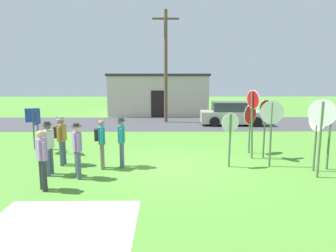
% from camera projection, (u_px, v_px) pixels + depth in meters
% --- Properties ---
extents(ground_plane, '(80.00, 80.00, 0.00)m').
position_uv_depth(ground_plane, '(173.00, 167.00, 10.67)').
color(ground_plane, '#518E33').
extents(street_asphalt, '(60.00, 6.40, 0.01)m').
position_uv_depth(street_asphalt, '(169.00, 123.00, 20.76)').
color(street_asphalt, '#424247').
rests_on(street_asphalt, ground).
extents(concrete_path, '(3.20, 2.40, 0.01)m').
position_uv_depth(concrete_path, '(62.00, 223.00, 6.51)').
color(concrete_path, '#ADAAA3').
rests_on(concrete_path, ground).
extents(building_background, '(8.18, 4.93, 3.41)m').
position_uv_depth(building_background, '(159.00, 94.00, 26.05)').
color(building_background, beige).
rests_on(building_background, ground).
extents(utility_pole, '(1.80, 0.24, 7.60)m').
position_uv_depth(utility_pole, '(166.00, 65.00, 20.78)').
color(utility_pole, brown).
rests_on(utility_pole, ground).
extents(parked_car_on_street, '(4.38, 2.17, 1.51)m').
position_uv_depth(parked_car_on_street, '(232.00, 114.00, 20.09)').
color(parked_car_on_street, '#B7B2A3').
rests_on(parked_car_on_street, ground).
extents(stop_sign_far_back, '(0.80, 0.14, 2.32)m').
position_uv_depth(stop_sign_far_back, '(271.00, 122.00, 10.48)').
color(stop_sign_far_back, '#51664C').
rests_on(stop_sign_far_back, ground).
extents(stop_sign_low_front, '(0.65, 0.27, 1.92)m').
position_uv_depth(stop_sign_low_front, '(230.00, 131.00, 10.44)').
color(stop_sign_low_front, '#51664C').
rests_on(stop_sign_low_front, ground).
extents(stop_sign_leaning_right, '(0.22, 0.72, 2.09)m').
position_uv_depth(stop_sign_leaning_right, '(316.00, 129.00, 9.97)').
color(stop_sign_leaning_right, '#51664C').
rests_on(stop_sign_leaning_right, ground).
extents(stop_sign_leaning_left, '(0.65, 0.54, 2.46)m').
position_uv_depth(stop_sign_leaning_left, '(321.00, 124.00, 9.27)').
color(stop_sign_leaning_left, '#51664C').
rests_on(stop_sign_leaning_left, ground).
extents(stop_sign_tallest, '(0.65, 0.56, 2.04)m').
position_uv_depth(stop_sign_tallest, '(250.00, 120.00, 12.41)').
color(stop_sign_tallest, '#51664C').
rests_on(stop_sign_tallest, ground).
extents(stop_sign_rear_left, '(0.32, 0.68, 2.64)m').
position_uv_depth(stop_sign_rear_left, '(252.00, 113.00, 11.47)').
color(stop_sign_rear_left, '#51664C').
rests_on(stop_sign_rear_left, ground).
extents(stop_sign_rear_right, '(0.57, 0.31, 2.27)m').
position_uv_depth(stop_sign_rear_right, '(265.00, 119.00, 11.62)').
color(stop_sign_rear_right, '#51664C').
rests_on(stop_sign_rear_right, ground).
extents(stop_sign_nearest, '(0.53, 0.65, 2.27)m').
position_uv_depth(stop_sign_nearest, '(330.00, 124.00, 10.12)').
color(stop_sign_nearest, '#51664C').
rests_on(stop_sign_nearest, ground).
extents(person_with_sunhat, '(0.31, 0.57, 1.74)m').
position_uv_depth(person_with_sunhat, '(122.00, 139.00, 10.51)').
color(person_with_sunhat, '#4C5670').
rests_on(person_with_sunhat, ground).
extents(person_in_blue, '(0.40, 0.57, 1.74)m').
position_uv_depth(person_in_blue, '(61.00, 137.00, 10.74)').
color(person_in_blue, '#4C5670').
rests_on(person_in_blue, ground).
extents(person_holding_notes, '(0.31, 0.56, 1.74)m').
position_uv_depth(person_holding_notes, '(48.00, 145.00, 9.62)').
color(person_holding_notes, '#4C5670').
rests_on(person_holding_notes, ground).
extents(person_near_signs, '(0.36, 0.51, 1.74)m').
position_uv_depth(person_near_signs, '(77.00, 147.00, 9.30)').
color(person_near_signs, '#4C5670').
rests_on(person_near_signs, ground).
extents(person_on_left, '(0.41, 0.56, 1.69)m').
position_uv_depth(person_on_left, '(101.00, 141.00, 10.31)').
color(person_on_left, '#7A6B56').
rests_on(person_on_left, ground).
extents(person_in_dark_shirt, '(0.39, 0.47, 1.69)m').
position_uv_depth(person_in_dark_shirt, '(42.00, 157.00, 8.30)').
color(person_in_dark_shirt, '#2D2D33').
rests_on(person_in_dark_shirt, ground).
extents(info_panel_leftmost, '(0.31, 0.54, 1.52)m').
position_uv_depth(info_panel_leftmost, '(59.00, 129.00, 12.33)').
color(info_panel_leftmost, '#4C4C51').
rests_on(info_panel_leftmost, ground).
extents(info_panel_middle, '(0.06, 0.60, 1.78)m').
position_uv_depth(info_panel_middle, '(38.00, 123.00, 12.53)').
color(info_panel_middle, '#4C4C51').
rests_on(info_panel_middle, ground).
extents(info_panel_rightmost, '(0.58, 0.19, 1.79)m').
position_uv_depth(info_panel_rightmost, '(33.00, 121.00, 13.12)').
color(info_panel_rightmost, '#4C4C51').
rests_on(info_panel_rightmost, ground).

